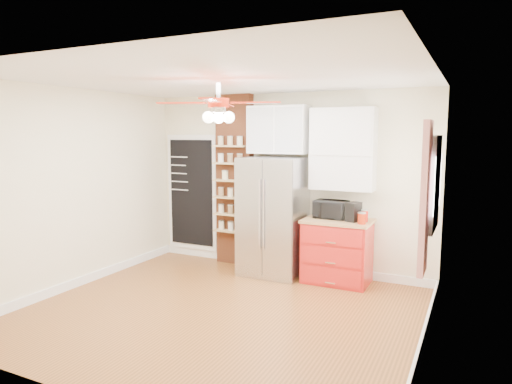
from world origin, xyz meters
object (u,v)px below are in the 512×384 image
at_px(fridge, 273,216).
at_px(coffee_maker, 354,212).
at_px(ceiling_fan, 219,103).
at_px(pantry_jar_oats, 225,175).
at_px(red_cabinet, 337,251).
at_px(toaster_oven, 331,209).
at_px(canister_left, 362,219).

height_order(fridge, coffee_maker, fridge).
bearing_deg(coffee_maker, ceiling_fan, -107.09).
bearing_deg(fridge, pantry_jar_oats, 169.24).
distance_m(red_cabinet, ceiling_fan, 2.75).
bearing_deg(pantry_jar_oats, fridge, -10.76).
relative_size(toaster_oven, canister_left, 3.21).
relative_size(ceiling_fan, coffee_maker, 5.33).
height_order(red_cabinet, coffee_maker, coffee_maker).
xyz_separation_m(red_cabinet, toaster_oven, (-0.12, 0.05, 0.57)).
relative_size(toaster_oven, coffee_maker, 1.74).
height_order(fridge, toaster_oven, fridge).
height_order(toaster_oven, coffee_maker, coffee_maker).
xyz_separation_m(ceiling_fan, canister_left, (1.29, 1.51, -1.45)).
bearing_deg(canister_left, pantry_jar_oats, 172.58).
height_order(red_cabinet, canister_left, canister_left).
relative_size(ceiling_fan, pantry_jar_oats, 10.70).
bearing_deg(red_cabinet, pantry_jar_oats, 176.26).
height_order(red_cabinet, ceiling_fan, ceiling_fan).
height_order(fridge, ceiling_fan, ceiling_fan).
xyz_separation_m(fridge, red_cabinet, (0.97, 0.05, -0.42)).
xyz_separation_m(fridge, canister_left, (1.34, -0.12, 0.10)).
height_order(fridge, canister_left, fridge).
relative_size(fridge, toaster_oven, 3.82).
distance_m(fridge, canister_left, 1.35).
relative_size(red_cabinet, pantry_jar_oats, 7.18).
relative_size(red_cabinet, coffee_maker, 3.58).
bearing_deg(coffee_maker, red_cabinet, -170.28).
height_order(ceiling_fan, coffee_maker, ceiling_fan).
bearing_deg(coffee_maker, fridge, -161.42).
height_order(fridge, red_cabinet, fridge).
relative_size(ceiling_fan, canister_left, 9.83).
bearing_deg(canister_left, coffee_maker, 136.31).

